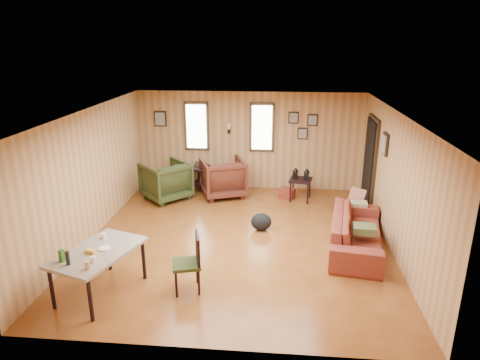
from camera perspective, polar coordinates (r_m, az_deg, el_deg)
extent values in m
cube|color=brown|center=(8.12, -0.26, -8.01)|extent=(5.50, 6.00, 0.02)
cube|color=#997C5B|center=(7.37, -0.28, 9.09)|extent=(5.50, 6.00, 0.02)
cube|color=tan|center=(10.55, 1.28, 5.24)|extent=(5.50, 0.02, 2.40)
cube|color=tan|center=(4.92, -3.66, -10.90)|extent=(5.50, 0.02, 2.40)
cube|color=tan|center=(8.38, -19.42, 0.65)|extent=(0.02, 6.00, 2.40)
cube|color=tan|center=(7.91, 20.07, -0.45)|extent=(0.02, 6.00, 2.40)
cube|color=black|center=(10.61, -5.80, 7.15)|extent=(0.60, 0.05, 1.20)
cube|color=#E0F2D1|center=(10.57, -5.84, 7.10)|extent=(0.48, 0.04, 1.06)
cube|color=black|center=(10.42, 2.94, 7.02)|extent=(0.60, 0.05, 1.20)
cube|color=#E0F2D1|center=(10.39, 2.93, 6.98)|extent=(0.48, 0.04, 1.06)
cube|color=black|center=(10.49, -1.47, 6.55)|extent=(0.07, 0.05, 0.12)
cylinder|color=silver|center=(10.40, -1.52, 7.18)|extent=(0.07, 0.07, 0.14)
cube|color=black|center=(9.77, 16.97, 2.13)|extent=(0.06, 1.00, 2.05)
cube|color=black|center=(9.76, 16.74, 2.14)|extent=(0.04, 0.82, 1.90)
cube|color=black|center=(10.38, 7.15, 8.25)|extent=(0.24, 0.04, 0.28)
cube|color=#9E998C|center=(10.35, 7.15, 8.23)|extent=(0.19, 0.02, 0.22)
cube|color=black|center=(10.41, 9.63, 7.89)|extent=(0.24, 0.04, 0.28)
cube|color=#9E998C|center=(10.38, 9.65, 7.86)|extent=(0.19, 0.02, 0.22)
cube|color=black|center=(10.46, 8.33, 6.16)|extent=(0.24, 0.04, 0.28)
cube|color=#9E998C|center=(10.43, 8.34, 6.13)|extent=(0.19, 0.02, 0.22)
cube|color=black|center=(10.78, -10.58, 8.03)|extent=(0.30, 0.04, 0.38)
cube|color=#9E998C|center=(10.75, -10.62, 8.00)|extent=(0.24, 0.02, 0.31)
cube|color=black|center=(8.56, 18.80, 4.56)|extent=(0.04, 0.34, 0.42)
cube|color=#9E998C|center=(8.55, 18.61, 4.57)|extent=(0.02, 0.27, 0.34)
imported|color=maroon|center=(7.92, 15.35, -5.93)|extent=(0.98, 2.27, 0.86)
imported|color=#4F2317|center=(10.14, -2.30, 0.56)|extent=(1.23, 1.19, 1.00)
imported|color=#2B3518|center=(10.09, -9.88, 0.13)|extent=(1.30, 1.30, 0.97)
cube|color=black|center=(10.47, -5.11, 1.61)|extent=(0.76, 0.73, 0.04)
cube|color=black|center=(10.59, -5.05, -0.45)|extent=(0.68, 0.66, 0.03)
cylinder|color=black|center=(10.53, -6.82, -0.07)|extent=(0.06, 0.06, 0.58)
cylinder|color=black|center=(10.26, -4.58, -0.49)|extent=(0.06, 0.06, 0.58)
cylinder|color=black|center=(10.86, -5.52, 0.56)|extent=(0.06, 0.06, 0.58)
cylinder|color=black|center=(10.61, -3.31, 0.17)|extent=(0.06, 0.06, 0.58)
cube|color=brown|center=(10.52, -5.70, 2.18)|extent=(0.11, 0.06, 0.14)
cube|color=brown|center=(10.39, -4.63, 1.98)|extent=(0.10, 0.06, 0.13)
cube|color=black|center=(9.95, 8.09, 0.01)|extent=(0.58, 0.58, 0.04)
cylinder|color=black|center=(9.87, 6.73, -1.60)|extent=(0.04, 0.04, 0.49)
cylinder|color=black|center=(9.82, 9.01, -1.81)|extent=(0.04, 0.04, 0.49)
cylinder|color=black|center=(10.24, 7.09, -0.87)|extent=(0.04, 0.04, 0.49)
cylinder|color=black|center=(10.20, 9.29, -1.07)|extent=(0.04, 0.04, 0.49)
cube|color=black|center=(9.93, 7.39, 0.67)|extent=(0.13, 0.13, 0.18)
cone|color=black|center=(9.89, 7.42, 1.43)|extent=(0.17, 0.17, 0.10)
cube|color=black|center=(9.90, 8.86, 0.54)|extent=(0.13, 0.13, 0.18)
cone|color=black|center=(9.86, 8.90, 1.31)|extent=(0.17, 0.17, 0.10)
cube|color=maroon|center=(10.15, 6.29, -1.78)|extent=(0.41, 0.36, 0.24)
ellipsoid|color=black|center=(8.44, 2.84, -5.59)|extent=(0.49, 0.42, 0.35)
cube|color=#47512D|center=(7.70, 16.27, -6.31)|extent=(0.41, 0.34, 0.13)
cube|color=red|center=(9.01, 15.35, -2.00)|extent=(0.35, 0.12, 0.35)
cube|color=gray|center=(8.81, 15.54, -3.14)|extent=(0.35, 0.28, 0.10)
cube|color=gray|center=(6.58, -18.41, -9.14)|extent=(1.20, 1.54, 0.05)
cylinder|color=black|center=(6.61, -23.82, -13.06)|extent=(0.07, 0.07, 0.65)
cylinder|color=black|center=(6.17, -19.34, -14.85)|extent=(0.07, 0.07, 0.65)
cylinder|color=black|center=(7.32, -17.11, -9.09)|extent=(0.07, 0.07, 0.65)
cylinder|color=black|center=(6.93, -12.73, -10.35)|extent=(0.07, 0.07, 0.65)
cylinder|color=white|center=(6.28, -19.00, -9.94)|extent=(0.09, 0.09, 0.08)
cylinder|color=white|center=(6.91, -17.72, -7.12)|extent=(0.09, 0.09, 0.08)
cube|color=#2B5C21|center=(6.42, -22.67, -9.30)|extent=(0.08, 0.08, 0.17)
cylinder|color=black|center=(6.29, -22.00, -9.64)|extent=(0.07, 0.07, 0.20)
cylinder|color=tan|center=(6.11, -19.65, -10.67)|extent=(0.08, 0.08, 0.11)
cylinder|color=white|center=(6.59, -17.62, -8.68)|extent=(0.23, 0.23, 0.02)
cube|color=gold|center=(6.53, -19.28, -8.97)|extent=(0.18, 0.12, 0.05)
cube|color=#2B3518|center=(6.47, -7.16, -11.07)|extent=(0.50, 0.50, 0.05)
cube|color=black|center=(6.37, -5.67, -9.07)|extent=(0.14, 0.38, 0.44)
cylinder|color=black|center=(6.44, -8.50, -13.59)|extent=(0.04, 0.04, 0.43)
cylinder|color=black|center=(6.45, -5.50, -13.40)|extent=(0.04, 0.04, 0.43)
cylinder|color=black|center=(6.72, -8.60, -12.12)|extent=(0.04, 0.04, 0.43)
cylinder|color=black|center=(6.73, -5.74, -11.94)|extent=(0.04, 0.04, 0.43)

